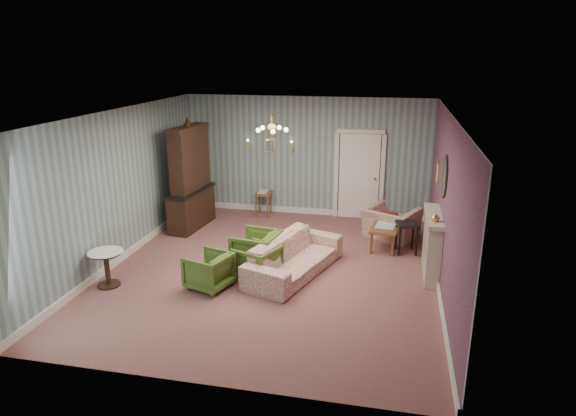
% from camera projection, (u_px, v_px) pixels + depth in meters
% --- Properties ---
extents(floor, '(7.00, 7.00, 0.00)m').
position_uv_depth(floor, '(273.00, 269.00, 9.47)').
color(floor, '#84544C').
rests_on(floor, ground).
extents(ceiling, '(7.00, 7.00, 0.00)m').
position_uv_depth(ceiling, '(272.00, 114.00, 8.60)').
color(ceiling, white).
rests_on(ceiling, ground).
extents(wall_back, '(6.00, 0.00, 6.00)m').
position_uv_depth(wall_back, '(306.00, 157.00, 12.30)').
color(wall_back, slate).
rests_on(wall_back, ground).
extents(wall_front, '(6.00, 0.00, 6.00)m').
position_uv_depth(wall_front, '(200.00, 277.00, 5.77)').
color(wall_front, slate).
rests_on(wall_front, ground).
extents(wall_left, '(0.00, 7.00, 7.00)m').
position_uv_depth(wall_left, '(120.00, 186.00, 9.63)').
color(wall_left, slate).
rests_on(wall_left, ground).
extents(wall_right, '(0.00, 7.00, 7.00)m').
position_uv_depth(wall_right, '(446.00, 205.00, 8.44)').
color(wall_right, slate).
rests_on(wall_right, ground).
extents(wall_right_floral, '(0.00, 7.00, 7.00)m').
position_uv_depth(wall_right_floral, '(445.00, 205.00, 8.44)').
color(wall_right_floral, '#A85460').
rests_on(wall_right_floral, ground).
extents(door, '(1.12, 0.12, 2.16)m').
position_uv_depth(door, '(359.00, 174.00, 12.12)').
color(door, white).
rests_on(door, floor).
extents(olive_chair_a, '(0.80, 0.83, 0.69)m').
position_uv_depth(olive_chair_a, '(209.00, 269.00, 8.65)').
color(olive_chair_a, '#436021').
rests_on(olive_chair_a, floor).
extents(olive_chair_b, '(0.85, 0.87, 0.70)m').
position_uv_depth(olive_chair_b, '(257.00, 261.00, 8.97)').
color(olive_chair_b, '#436021').
rests_on(olive_chair_b, floor).
extents(olive_chair_c, '(0.83, 0.88, 0.80)m').
position_uv_depth(olive_chair_c, '(256.00, 248.00, 9.42)').
color(olive_chair_c, '#436021').
rests_on(olive_chair_c, floor).
extents(sofa_chintz, '(1.35, 2.40, 0.90)m').
position_uv_depth(sofa_chintz, '(294.00, 250.00, 9.18)').
color(sofa_chintz, '#94433C').
rests_on(sofa_chintz, floor).
extents(wingback_chair, '(1.27, 1.10, 0.93)m').
position_uv_depth(wingback_chair, '(391.00, 218.00, 10.90)').
color(wingback_chair, '#94433C').
rests_on(wingback_chair, floor).
extents(dresser, '(0.67, 1.54, 2.49)m').
position_uv_depth(dresser, '(190.00, 175.00, 11.39)').
color(dresser, black).
rests_on(dresser, floor).
extents(fireplace, '(0.30, 1.40, 1.16)m').
position_uv_depth(fireplace, '(432.00, 245.00, 9.10)').
color(fireplace, beige).
rests_on(fireplace, floor).
extents(mantel_vase, '(0.15, 0.15, 0.15)m').
position_uv_depth(mantel_vase, '(435.00, 217.00, 8.54)').
color(mantel_vase, gold).
rests_on(mantel_vase, fireplace).
extents(oval_mirror, '(0.04, 0.76, 0.84)m').
position_uv_depth(oval_mirror, '(444.00, 176.00, 8.70)').
color(oval_mirror, white).
rests_on(oval_mirror, wall_right).
extents(framed_print, '(0.04, 0.34, 0.42)m').
position_uv_depth(framed_print, '(438.00, 173.00, 10.04)').
color(framed_print, gold).
rests_on(framed_print, wall_right).
extents(coffee_table, '(0.64, 1.02, 0.49)m').
position_uv_depth(coffee_table, '(385.00, 236.00, 10.45)').
color(coffee_table, brown).
rests_on(coffee_table, floor).
extents(side_table_black, '(0.50, 0.50, 0.64)m').
position_uv_depth(side_table_black, '(406.00, 238.00, 10.16)').
color(side_table_black, black).
rests_on(side_table_black, floor).
extents(pedestal_table, '(0.73, 0.73, 0.65)m').
position_uv_depth(pedestal_table, '(107.00, 269.00, 8.72)').
color(pedestal_table, black).
rests_on(pedestal_table, floor).
extents(nesting_table, '(0.40, 0.50, 0.64)m').
position_uv_depth(nesting_table, '(263.00, 203.00, 12.52)').
color(nesting_table, brown).
rests_on(nesting_table, floor).
extents(gilt_mirror_back, '(0.28, 0.06, 0.36)m').
position_uv_depth(gilt_mirror_back, '(270.00, 146.00, 12.37)').
color(gilt_mirror_back, gold).
rests_on(gilt_mirror_back, wall_back).
extents(sconce_left, '(0.16, 0.12, 0.30)m').
position_uv_depth(sconce_left, '(248.00, 145.00, 12.46)').
color(sconce_left, gold).
rests_on(sconce_left, wall_back).
extents(sconce_right, '(0.16, 0.12, 0.30)m').
position_uv_depth(sconce_right, '(292.00, 147.00, 12.24)').
color(sconce_right, gold).
rests_on(sconce_right, wall_back).
extents(chandelier, '(0.56, 0.56, 0.36)m').
position_uv_depth(chandelier, '(272.00, 129.00, 8.68)').
color(chandelier, gold).
rests_on(chandelier, ceiling).
extents(burgundy_cushion, '(0.41, 0.28, 0.39)m').
position_uv_depth(burgundy_cushion, '(388.00, 219.00, 10.77)').
color(burgundy_cushion, maroon).
rests_on(burgundy_cushion, wingback_chair).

